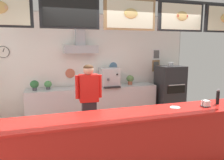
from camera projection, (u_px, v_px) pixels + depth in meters
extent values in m
plane|color=brown|center=(123.00, 159.00, 3.83)|extent=(6.58, 6.58, 0.00)
cube|color=gray|center=(92.00, 67.00, 5.96)|extent=(5.48, 0.12, 2.85)
cube|color=white|center=(93.00, 67.00, 5.90)|extent=(5.44, 0.01, 2.81)
cylinder|color=black|center=(3.00, 52.00, 5.17)|extent=(0.28, 0.02, 0.28)
cylinder|color=white|center=(3.00, 52.00, 5.16)|extent=(0.26, 0.01, 0.26)
cube|color=black|center=(4.00, 50.00, 5.15)|extent=(0.04, 0.01, 0.10)
cylinder|color=#C1664C|center=(70.00, 73.00, 5.72)|extent=(0.25, 0.02, 0.25)
cylinder|color=teal|center=(113.00, 66.00, 6.05)|extent=(0.22, 0.02, 0.22)
cube|color=white|center=(156.00, 54.00, 6.40)|extent=(0.26, 0.02, 0.33)
cube|color=#575757|center=(156.00, 54.00, 6.39)|extent=(0.18, 0.01, 0.24)
cube|color=#997047|center=(156.00, 66.00, 6.45)|extent=(0.23, 0.02, 0.34)
cube|color=#4F4F4F|center=(156.00, 66.00, 6.44)|extent=(0.17, 0.01, 0.24)
cube|color=#A3A5AD|center=(81.00, 49.00, 5.54)|extent=(0.86, 0.38, 0.20)
cube|color=#A3A5AD|center=(80.00, 30.00, 5.53)|extent=(0.24, 0.24, 0.79)
cube|color=black|center=(70.00, 12.00, 2.97)|extent=(0.82, 0.05, 0.46)
cube|color=black|center=(70.00, 12.00, 2.94)|extent=(0.74, 0.01, 0.40)
cube|color=#9E754C|center=(130.00, 15.00, 3.23)|extent=(0.82, 0.05, 0.46)
cube|color=#F2E5C6|center=(131.00, 14.00, 3.21)|extent=(0.74, 0.01, 0.40)
ellipsoid|color=#E5BC70|center=(131.00, 13.00, 3.19)|extent=(0.21, 0.04, 0.15)
cube|color=#E5C666|center=(131.00, 13.00, 3.19)|extent=(0.20, 0.01, 0.04)
cube|color=black|center=(181.00, 17.00, 3.50)|extent=(0.82, 0.05, 0.46)
cube|color=#F2E5C6|center=(182.00, 17.00, 3.47)|extent=(0.74, 0.01, 0.40)
ellipsoid|color=#E5BC70|center=(182.00, 16.00, 3.46)|extent=(0.21, 0.04, 0.15)
cube|color=#B74233|center=(183.00, 16.00, 3.45)|extent=(0.20, 0.01, 0.04)
cube|color=red|center=(135.00, 146.00, 3.28)|extent=(4.52, 0.62, 0.97)
cube|color=red|center=(136.00, 114.00, 3.20)|extent=(4.61, 0.65, 0.03)
cube|color=#B7BABF|center=(94.00, 104.00, 5.71)|extent=(3.39, 0.55, 0.93)
cube|color=#929499|center=(94.00, 115.00, 5.76)|extent=(3.22, 0.51, 0.02)
cube|color=#232326|center=(170.00, 91.00, 6.08)|extent=(0.70, 0.60, 1.44)
cube|color=black|center=(176.00, 90.00, 5.77)|extent=(0.53, 0.02, 0.20)
cube|color=#B7BABF|center=(177.00, 85.00, 5.73)|extent=(0.49, 0.02, 0.02)
cylinder|color=#B7BABF|center=(171.00, 64.00, 5.96)|extent=(0.14, 0.14, 0.10)
cube|color=#232328|center=(89.00, 123.00, 4.32)|extent=(0.28, 0.21, 0.91)
cube|color=red|center=(89.00, 88.00, 4.21)|extent=(0.37, 0.24, 0.53)
cylinder|color=red|center=(100.00, 86.00, 4.26)|extent=(0.08, 0.08, 0.45)
cylinder|color=red|center=(77.00, 87.00, 4.15)|extent=(0.08, 0.08, 0.45)
sphere|color=#D8AD8E|center=(88.00, 70.00, 4.16)|extent=(0.20, 0.20, 0.20)
ellipsoid|color=#4C331E|center=(88.00, 67.00, 4.15)|extent=(0.19, 0.19, 0.11)
cube|color=#B7BABF|center=(109.00, 77.00, 5.71)|extent=(0.48, 0.45, 0.49)
cylinder|color=#4C4C51|center=(108.00, 80.00, 5.44)|extent=(0.06, 0.06, 0.06)
cube|color=black|center=(112.00, 87.00, 5.49)|extent=(0.43, 0.10, 0.04)
sphere|color=black|center=(117.00, 74.00, 5.50)|extent=(0.04, 0.04, 0.04)
cylinder|color=#9E563D|center=(130.00, 83.00, 5.97)|extent=(0.12, 0.12, 0.10)
ellipsoid|color=#5B844C|center=(130.00, 79.00, 5.95)|extent=(0.20, 0.20, 0.18)
cylinder|color=#4C4C51|center=(48.00, 88.00, 5.32)|extent=(0.10, 0.10, 0.07)
ellipsoid|color=#47894C|center=(48.00, 84.00, 5.30)|extent=(0.18, 0.18, 0.16)
cylinder|color=beige|center=(84.00, 86.00, 5.52)|extent=(0.11, 0.11, 0.09)
ellipsoid|color=#2D6638|center=(83.00, 82.00, 5.50)|extent=(0.20, 0.20, 0.18)
cylinder|color=#4C4C51|center=(35.00, 89.00, 5.18)|extent=(0.10, 0.10, 0.08)
ellipsoid|color=#2D6638|center=(34.00, 84.00, 5.16)|extent=(0.21, 0.21, 0.19)
cylinder|color=black|center=(218.00, 98.00, 3.68)|extent=(0.05, 0.05, 0.22)
sphere|color=gray|center=(218.00, 90.00, 3.66)|extent=(0.05, 0.05, 0.05)
cylinder|color=white|center=(175.00, 107.00, 3.46)|extent=(0.16, 0.16, 0.01)
cube|color=#262628|center=(206.00, 106.00, 3.54)|extent=(0.12, 0.12, 0.01)
cylinder|color=#262628|center=(203.00, 103.00, 3.52)|extent=(0.01, 0.01, 0.12)
cylinder|color=#262628|center=(209.00, 103.00, 3.55)|extent=(0.01, 0.01, 0.12)
cube|color=white|center=(206.00, 103.00, 3.54)|extent=(0.10, 0.10, 0.10)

